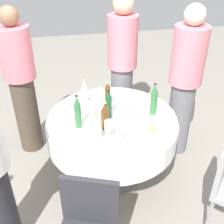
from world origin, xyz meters
TOP-DOWN VIEW (x-y plane):
  - ground_plane at (0.00, 0.00)m, footprint 10.00×10.00m
  - dining_table at (0.00, 0.00)m, footprint 1.25×1.25m
  - bottle_clear_front at (0.31, 0.22)m, footprint 0.06×0.06m
  - bottle_brown_rear at (0.22, 0.00)m, footprint 0.06×0.06m
  - bottle_clear_far at (-0.34, 0.19)m, footprint 0.06×0.06m
  - bottle_green_right at (-0.01, -0.39)m, footprint 0.07×0.07m
  - bottle_brown_near at (-0.16, 0.09)m, footprint 0.07×0.07m
  - bottle_green_outer at (-0.09, 0.32)m, footprint 0.06×0.06m
  - bottle_dark_green_north at (0.02, 0.03)m, footprint 0.06×0.06m
  - wine_glass_right at (-0.12, -0.17)m, footprint 0.07×0.07m
  - wine_glass_near at (0.05, 0.19)m, footprint 0.07×0.07m
  - wine_glass_outer at (-0.39, 0.01)m, footprint 0.07×0.07m
  - wine_glass_north at (0.03, -0.13)m, footprint 0.07×0.07m
  - wine_glass_inner at (-0.30, 0.09)m, footprint 0.07×0.07m
  - plate_inner at (0.10, 0.39)m, footprint 0.23×0.23m
  - plate_south at (0.44, 0.07)m, footprint 0.23×0.23m
  - plate_mid at (0.23, -0.33)m, footprint 0.25×0.25m
  - plate_east at (-0.29, -0.29)m, footprint 0.22×0.22m
  - person_rear at (0.67, 0.85)m, footprint 0.34×0.34m
  - person_far at (0.30, -0.84)m, footprint 0.34×0.34m
  - person_right at (0.83, -0.29)m, footprint 0.34×0.34m

SIDE VIEW (x-z plane):
  - ground_plane at x=0.00m, z-range 0.00..0.00m
  - dining_table at x=0.00m, z-range 0.22..0.96m
  - plate_inner at x=0.10m, z-range 0.74..0.76m
  - plate_south at x=0.44m, z-range 0.74..0.76m
  - plate_mid at x=0.23m, z-range 0.74..0.76m
  - plate_east at x=-0.29m, z-range 0.73..0.77m
  - wine_glass_north at x=0.03m, z-range 0.77..0.91m
  - wine_glass_right at x=-0.12m, z-range 0.77..0.92m
  - wine_glass_near at x=0.05m, z-range 0.78..0.92m
  - wine_glass_outer at x=-0.39m, z-range 0.77..0.94m
  - wine_glass_inner at x=-0.30m, z-range 0.78..0.94m
  - bottle_clear_front at x=0.31m, z-range 0.73..0.99m
  - person_rear at x=0.67m, z-range 0.04..1.68m
  - bottle_brown_rear at x=0.22m, z-range 0.73..0.99m
  - bottle_brown_near at x=-0.16m, z-range 0.73..1.00m
  - bottle_clear_far at x=-0.34m, z-range 0.73..1.00m
  - bottle_dark_green_north at x=0.02m, z-range 0.73..1.01m
  - person_far at x=0.30m, z-range 0.04..1.71m
  - bottle_green_outer at x=-0.09m, z-range 0.73..1.05m
  - bottle_green_right at x=-0.01m, z-range 0.73..1.05m
  - person_right at x=0.83m, z-range 0.05..1.74m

